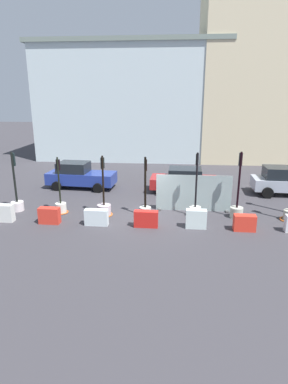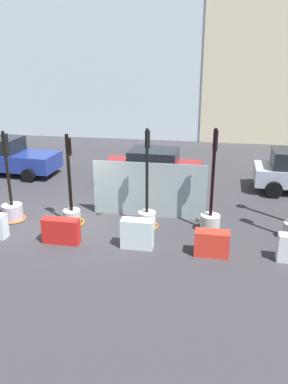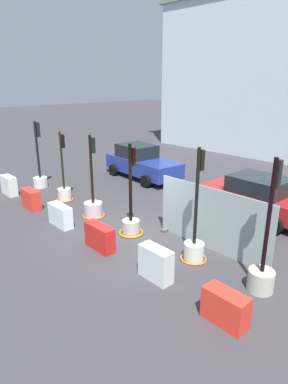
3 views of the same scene
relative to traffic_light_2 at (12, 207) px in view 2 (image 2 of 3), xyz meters
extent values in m
plane|color=#3A383D|center=(2.27, -0.19, -0.46)|extent=(120.00, 120.00, 0.00)
cylinder|color=#BCA7B1|center=(0.00, -0.01, -0.18)|extent=(0.72, 0.72, 0.56)
cylinder|color=black|center=(0.00, -0.01, 1.41)|extent=(0.10, 0.10, 2.61)
cube|color=black|center=(-0.02, 0.12, 2.31)|extent=(0.18, 0.18, 0.56)
sphere|color=red|center=(-0.04, 0.21, 2.50)|extent=(0.10, 0.10, 0.10)
sphere|color=orange|center=(-0.04, 0.21, 2.31)|extent=(0.10, 0.10, 0.10)
sphere|color=green|center=(-0.04, 0.21, 2.12)|extent=(0.10, 0.10, 0.10)
torus|color=orange|center=(0.00, -0.01, -0.43)|extent=(0.88, 0.88, 0.06)
cylinder|color=#B2B4AC|center=(2.17, 0.03, -0.22)|extent=(0.60, 0.60, 0.49)
cylinder|color=black|center=(2.17, 0.03, 1.35)|extent=(0.11, 0.11, 2.64)
cube|color=black|center=(2.18, 0.15, 2.23)|extent=(0.15, 0.14, 0.58)
sphere|color=red|center=(2.19, 0.23, 2.43)|extent=(0.09, 0.09, 0.09)
sphere|color=orange|center=(2.19, 0.23, 2.23)|extent=(0.09, 0.09, 0.09)
sphere|color=green|center=(2.19, 0.23, 2.04)|extent=(0.09, 0.09, 0.09)
torus|color=orange|center=(2.17, 0.03, -0.43)|extent=(0.85, 0.85, 0.07)
cylinder|color=silver|center=(4.77, 0.23, -0.20)|extent=(0.59, 0.59, 0.53)
cylinder|color=black|center=(4.77, 0.23, 1.48)|extent=(0.10, 0.10, 2.84)
cube|color=black|center=(4.76, 0.34, 2.53)|extent=(0.15, 0.14, 0.57)
sphere|color=red|center=(4.76, 0.43, 2.72)|extent=(0.09, 0.09, 0.09)
sphere|color=orange|center=(4.76, 0.43, 2.53)|extent=(0.09, 0.09, 0.09)
sphere|color=green|center=(4.76, 0.43, 2.34)|extent=(0.09, 0.09, 0.09)
torus|color=orange|center=(4.77, 0.23, -0.43)|extent=(0.79, 0.79, 0.05)
cylinder|color=#B4B7A5|center=(6.88, 0.24, -0.18)|extent=(0.66, 0.66, 0.55)
cylinder|color=black|center=(6.88, 0.24, 1.53)|extent=(0.10, 0.10, 2.88)
cube|color=black|center=(6.89, 0.37, 2.57)|extent=(0.16, 0.17, 0.65)
sphere|color=red|center=(6.90, 0.46, 2.78)|extent=(0.09, 0.09, 0.09)
sphere|color=orange|center=(6.90, 0.46, 2.57)|extent=(0.09, 0.09, 0.09)
sphere|color=green|center=(6.90, 0.46, 2.35)|extent=(0.09, 0.09, 0.09)
cube|color=red|center=(2.34, -1.40, -0.06)|extent=(1.15, 0.40, 0.80)
cube|color=silver|center=(4.72, -1.32, -0.01)|extent=(0.98, 0.42, 0.91)
cube|color=red|center=(6.95, -1.43, -0.08)|extent=(1.01, 0.47, 0.76)
cube|color=navy|center=(-2.61, 5.08, 0.23)|extent=(4.67, 2.10, 0.77)
cylinder|color=black|center=(-1.13, 5.92, -0.15)|extent=(0.64, 0.32, 0.62)
cylinder|color=black|center=(-1.27, 4.04, -0.15)|extent=(0.64, 0.32, 0.62)
cube|color=#A41D1D|center=(4.28, 4.64, 0.19)|extent=(4.32, 2.02, 0.67)
cube|color=black|center=(4.35, 4.64, 0.83)|extent=(2.14, 1.71, 0.60)
cylinder|color=black|center=(5.64, 5.58, -0.15)|extent=(0.63, 0.30, 0.62)
cylinder|color=black|center=(5.56, 3.61, -0.15)|extent=(0.63, 0.30, 0.62)
cylinder|color=black|center=(3.00, 5.68, -0.15)|extent=(0.63, 0.30, 0.62)
cylinder|color=black|center=(2.93, 3.70, -0.15)|extent=(0.63, 0.30, 0.62)
cylinder|color=black|center=(9.46, 5.68, -0.12)|extent=(0.69, 0.30, 0.68)
cylinder|color=black|center=(9.40, 3.79, -0.12)|extent=(0.69, 0.30, 0.68)
cube|color=silver|center=(-0.68, 18.49, 4.77)|extent=(17.58, 9.77, 10.47)
cube|color=#8FA2A1|center=(4.71, 1.10, 0.54)|extent=(4.05, 0.04, 2.00)
cube|color=#4C4C4C|center=(2.89, 1.10, -0.41)|extent=(0.16, 0.50, 0.10)
cube|color=#4C4C4C|center=(6.53, 1.10, -0.41)|extent=(0.16, 0.50, 0.10)
camera|label=1|loc=(3.54, -15.82, 5.62)|focal=30.30mm
camera|label=2|loc=(6.71, -11.91, 5.27)|focal=37.02mm
camera|label=3|loc=(10.12, -6.84, 4.58)|focal=31.18mm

